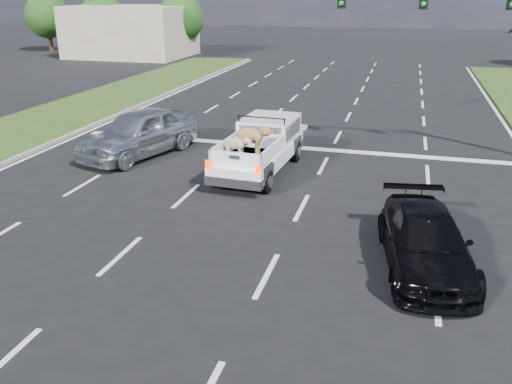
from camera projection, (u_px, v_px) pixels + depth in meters
The scene contains 11 objects.
ground at pixel (191, 265), 12.10m from camera, with size 160.00×160.00×0.00m, color black.
road_markings at pixel (264, 174), 18.02m from camera, with size 17.75×60.00×0.01m.
curb_left at pixel (20, 156), 19.73m from camera, with size 0.15×60.00×0.14m, color gray.
traffic_signal at pixel (502, 23), 18.13m from camera, with size 9.11×0.31×7.00m.
building_left at pixel (131, 31), 48.77m from camera, with size 10.00×8.00×4.40m, color tan.
tree_far_a at pixel (47, 16), 52.66m from camera, with size 4.20×4.20×5.40m.
tree_far_b at pixel (102, 17), 51.18m from camera, with size 4.20×4.20×5.40m.
tree_far_c at pixel (181, 18), 49.20m from camera, with size 4.20×4.20×5.40m.
pickup_truck at pixel (261, 146), 18.05m from camera, with size 2.11×5.05×1.85m.
silver_sedan at pixel (139, 133), 19.83m from camera, with size 2.01×5.01×1.71m, color silver.
black_coupe at pixel (425, 241), 11.81m from camera, with size 1.75×4.31×1.25m, color black.
Camera 1 is at (4.24, -9.98, 5.79)m, focal length 38.00 mm.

